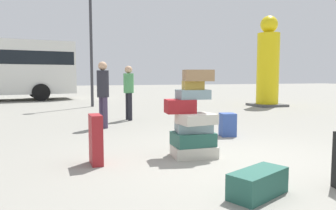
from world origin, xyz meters
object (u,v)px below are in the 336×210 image
object	(u,v)px
yellow_dummy_statue	(268,67)
suitcase_tower	(193,121)
suitcase_maroon_foreground_near	(96,139)
person_tourist_with_camera	(103,89)
suitcase_navy_right_side	(228,125)
suitcase_teal_left_side	(258,183)
lamp_post	(91,18)
person_bearded_onlooker	(129,88)

from	to	relation	value
yellow_dummy_statue	suitcase_tower	bearing A→B (deg)	-131.96
suitcase_maroon_foreground_near	person_tourist_with_camera	xyz separation A→B (m)	(0.49, 3.37, 0.62)
suitcase_maroon_foreground_near	suitcase_navy_right_side	bearing A→B (deg)	22.49
suitcase_tower	suitcase_navy_right_side	xyz separation A→B (m)	(1.39, 1.39, -0.32)
suitcase_navy_right_side	yellow_dummy_statue	distance (m)	7.70
suitcase_navy_right_side	person_tourist_with_camera	xyz separation A→B (m)	(-2.45, 1.96, 0.74)
suitcase_maroon_foreground_near	yellow_dummy_statue	world-z (taller)	yellow_dummy_statue
suitcase_teal_left_side	suitcase_tower	bearing A→B (deg)	65.41
suitcase_maroon_foreground_near	person_tourist_with_camera	world-z (taller)	person_tourist_with_camera
suitcase_navy_right_side	yellow_dummy_statue	size ratio (longest dim) A/B	0.13
suitcase_tower	lamp_post	xyz separation A→B (m)	(-0.87, 9.17, 3.15)
suitcase_teal_left_side	suitcase_maroon_foreground_near	size ratio (longest dim) A/B	1.00
person_bearded_onlooker	person_tourist_with_camera	xyz separation A→B (m)	(-0.88, -1.20, 0.03)
person_bearded_onlooker	yellow_dummy_statue	distance (m)	7.05
suitcase_maroon_foreground_near	yellow_dummy_statue	size ratio (longest dim) A/B	0.19
suitcase_navy_right_side	yellow_dummy_statue	world-z (taller)	yellow_dummy_statue
suitcase_teal_left_side	lamp_post	bearing A→B (deg)	69.58
suitcase_maroon_foreground_near	lamp_post	world-z (taller)	lamp_post
suitcase_teal_left_side	suitcase_navy_right_side	world-z (taller)	suitcase_navy_right_side
suitcase_tower	yellow_dummy_statue	size ratio (longest dim) A/B	0.37
suitcase_navy_right_side	yellow_dummy_statue	xyz separation A→B (m)	(4.97, 5.69, 1.46)
suitcase_tower	suitcase_teal_left_side	xyz separation A→B (m)	(0.01, -1.87, -0.43)
suitcase_maroon_foreground_near	suitcase_navy_right_side	distance (m)	3.26
suitcase_teal_left_side	yellow_dummy_statue	world-z (taller)	yellow_dummy_statue
suitcase_maroon_foreground_near	yellow_dummy_statue	distance (m)	10.72
suitcase_teal_left_side	suitcase_navy_right_side	size ratio (longest dim) A/B	1.48
suitcase_tower	lamp_post	distance (m)	9.74
person_bearded_onlooker	lamp_post	bearing A→B (deg)	179.57
suitcase_maroon_foreground_near	person_bearded_onlooker	distance (m)	4.81
suitcase_teal_left_side	person_tourist_with_camera	size ratio (longest dim) A/B	0.45
suitcase_tower	lamp_post	bearing A→B (deg)	95.41
person_tourist_with_camera	yellow_dummy_statue	world-z (taller)	yellow_dummy_statue
person_bearded_onlooker	lamp_post	distance (m)	5.43
suitcase_teal_left_side	suitcase_navy_right_side	bearing A→B (deg)	42.07
suitcase_navy_right_side	lamp_post	world-z (taller)	lamp_post
suitcase_teal_left_side	suitcase_maroon_foreground_near	xyz separation A→B (m)	(-1.57, 1.84, 0.23)
suitcase_maroon_foreground_near	suitcase_tower	bearing A→B (deg)	-2.27
suitcase_navy_right_side	lamp_post	size ratio (longest dim) A/B	0.09
suitcase_maroon_foreground_near	lamp_post	xyz separation A→B (m)	(0.69, 9.19, 3.36)
suitcase_tower	suitcase_navy_right_side	world-z (taller)	suitcase_tower
person_tourist_with_camera	lamp_post	distance (m)	6.44
suitcase_navy_right_side	person_bearded_onlooker	distance (m)	3.60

